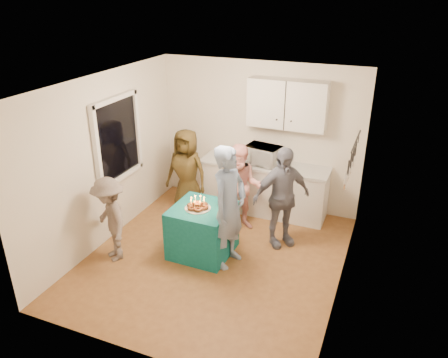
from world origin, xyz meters
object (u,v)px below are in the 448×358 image
at_px(party_table, 202,230).
at_px(man_birthday, 229,207).
at_px(punch_jar, 225,194).
at_px(woman_back_center, 241,188).
at_px(counter, 263,189).
at_px(woman_back_right, 281,197).
at_px(microwave, 263,155).
at_px(woman_back_left, 187,173).
at_px(child_near_left, 110,220).

xyz_separation_m(party_table, man_birthday, (0.46, -0.09, 0.52)).
relative_size(punch_jar, woman_back_center, 0.23).
relative_size(party_table, punch_jar, 2.50).
relative_size(punch_jar, man_birthday, 0.19).
bearing_deg(party_table, counter, 74.78).
height_order(party_table, woman_back_right, woman_back_right).
xyz_separation_m(microwave, punch_jar, (-0.13, -1.39, -0.14)).
height_order(microwave, party_table, microwave).
xyz_separation_m(woman_back_left, woman_back_right, (1.78, -0.36, 0.03)).
bearing_deg(microwave, counter, 9.70).
relative_size(woman_back_center, woman_back_right, 0.91).
bearing_deg(woman_back_left, party_table, -51.29).
distance_m(punch_jar, woman_back_left, 1.35).
xyz_separation_m(woman_back_center, child_near_left, (-1.43, -1.54, -0.08)).
xyz_separation_m(punch_jar, woman_back_left, (-1.05, 0.83, -0.16)).
distance_m(punch_jar, child_near_left, 1.70).
bearing_deg(counter, woman_back_center, -103.31).
height_order(counter, man_birthday, man_birthday).
bearing_deg(child_near_left, man_birthday, 55.63).
bearing_deg(woman_back_center, party_table, -122.42).
relative_size(woman_back_left, woman_back_right, 0.97).
xyz_separation_m(woman_back_right, child_near_left, (-2.16, -1.32, -0.15)).
relative_size(microwave, punch_jar, 1.69).
height_order(counter, woman_back_center, woman_back_center).
height_order(punch_jar, man_birthday, man_birthday).
relative_size(woman_back_right, child_near_left, 1.24).
distance_m(woman_back_center, child_near_left, 2.11).
distance_m(counter, woman_back_left, 1.38).
bearing_deg(man_birthday, counter, 12.24).
distance_m(counter, party_table, 1.67).
bearing_deg(man_birthday, child_near_left, 120.27).
bearing_deg(microwave, man_birthday, -78.61).
bearing_deg(woman_back_right, punch_jar, 169.55).
distance_m(microwave, woman_back_center, 0.79).
xyz_separation_m(man_birthday, woman_back_right, (0.55, 0.78, -0.10)).
distance_m(man_birthday, woman_back_center, 1.03).
bearing_deg(microwave, punch_jar, -85.69).
distance_m(man_birthday, woman_back_left, 1.68).
bearing_deg(microwave, child_near_left, -115.17).
distance_m(woman_back_left, child_near_left, 1.73).
bearing_deg(man_birthday, microwave, 13.32).
bearing_deg(woman_back_left, microwave, 27.81).
distance_m(party_table, child_near_left, 1.35).
bearing_deg(woman_back_left, woman_back_center, -5.34).
height_order(punch_jar, woman_back_left, woman_back_left).
xyz_separation_m(party_table, woman_back_left, (-0.78, 1.05, 0.39)).
relative_size(counter, party_table, 2.59).
height_order(counter, child_near_left, child_near_left).
bearing_deg(counter, man_birthday, -89.40).
bearing_deg(woman_back_left, counter, 27.21).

